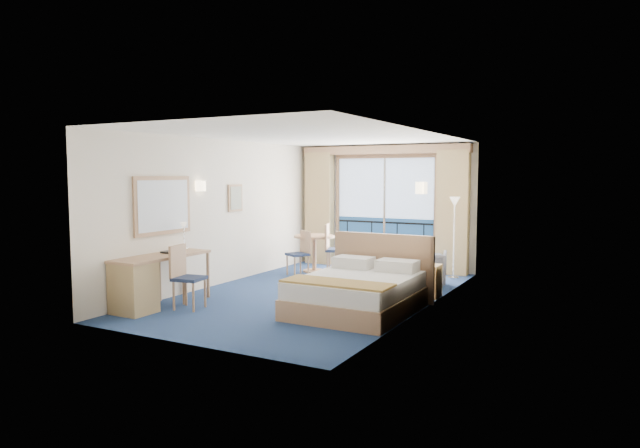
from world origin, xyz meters
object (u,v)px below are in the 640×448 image
at_px(nightstand, 427,281).
at_px(table_chair_a, 333,246).
at_px(floor_lamp, 454,217).
at_px(desk, 140,282).
at_px(desk_chair, 184,273).
at_px(round_table, 314,244).
at_px(table_chair_b, 301,250).
at_px(armchair, 427,268).
at_px(bed, 359,291).

distance_m(nightstand, table_chair_a, 2.74).
distance_m(floor_lamp, desk, 6.03).
relative_size(floor_lamp, desk_chair, 1.65).
distance_m(floor_lamp, table_chair_a, 2.52).
relative_size(desk, table_chair_a, 1.65).
distance_m(round_table, table_chair_b, 0.50).
relative_size(armchair, table_chair_b, 0.79).
bearing_deg(armchair, floor_lamp, -118.76).
xyz_separation_m(armchair, table_chair_a, (-2.12, 0.33, 0.26)).
distance_m(floor_lamp, round_table, 2.94).
distance_m(round_table, table_chair_a, 0.45).
bearing_deg(table_chair_a, table_chair_b, 114.14).
height_order(floor_lamp, table_chair_a, floor_lamp).
height_order(floor_lamp, desk_chair, floor_lamp).
distance_m(bed, table_chair_b, 3.25).
height_order(bed, table_chair_b, bed).
xyz_separation_m(desk_chair, table_chair_a, (0.60, 3.82, 0.03)).
bearing_deg(desk, armchair, 51.30).
xyz_separation_m(bed, armchair, (0.28, 2.41, 0.02)).
bearing_deg(nightstand, bed, -111.44).
xyz_separation_m(armchair, desk_chair, (-2.72, -3.49, 0.22)).
distance_m(nightstand, floor_lamp, 2.11).
xyz_separation_m(floor_lamp, table_chair_b, (-2.84, -1.10, -0.71)).
height_order(floor_lamp, table_chair_b, floor_lamp).
bearing_deg(table_chair_b, armchair, 32.60).
bearing_deg(desk, desk_chair, 45.75).
distance_m(nightstand, desk_chair, 3.97).
distance_m(nightstand, table_chair_b, 3.02).
height_order(floor_lamp, desk, floor_lamp).
bearing_deg(bed, table_chair_a, 123.82).
height_order(nightstand, desk_chair, desk_chair).
xyz_separation_m(armchair, table_chair_b, (-2.60, -0.14, 0.18)).
height_order(nightstand, desk, desk).
height_order(nightstand, floor_lamp, floor_lamp).
distance_m(table_chair_a, table_chair_b, 0.68).
distance_m(desk, round_table, 4.36).
height_order(floor_lamp, round_table, floor_lamp).
bearing_deg(round_table, table_chair_b, -93.71).
bearing_deg(desk_chair, nightstand, -59.02).
distance_m(desk, desk_chair, 0.66).
height_order(desk, desk_chair, desk_chair).
bearing_deg(armchair, round_table, -22.65).
bearing_deg(desk_chair, table_chair_b, -11.35).
xyz_separation_m(bed, table_chair_a, (-1.84, 2.74, 0.28)).
xyz_separation_m(nightstand, floor_lamp, (-0.06, 1.88, 0.95)).
distance_m(bed, round_table, 3.60).
bearing_deg(round_table, desk_chair, -92.15).
xyz_separation_m(floor_lamp, round_table, (-2.81, -0.60, -0.64)).
distance_m(bed, table_chair_a, 3.31).
relative_size(armchair, desk, 0.42).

